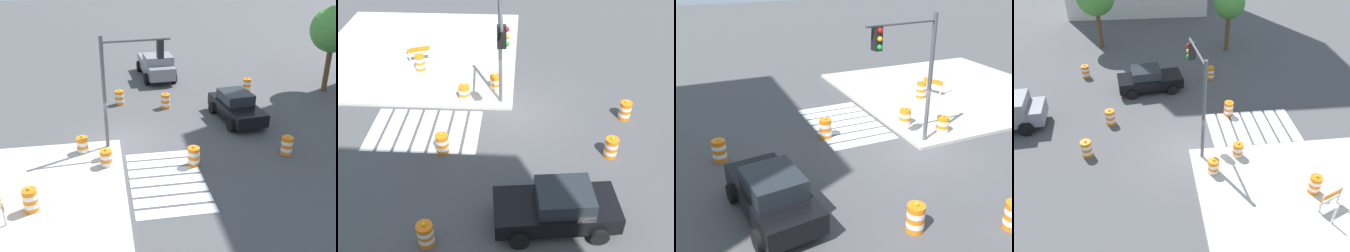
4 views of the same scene
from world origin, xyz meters
TOP-DOWN VIEW (x-y plane):
  - ground_plane at (0.00, 0.00)m, footprint 120.00×120.00m
  - sidewalk_corner at (6.00, -6.00)m, footprint 12.00×12.00m
  - crosswalk_stripes at (4.00, 1.80)m, footprint 5.10×3.20m
  - sports_car at (-1.83, 6.86)m, footprint 4.48×2.51m
  - traffic_barrel_near_corner at (2.46, -0.73)m, footprint 0.56×0.56m
  - traffic_barrel_crosswalk_end at (2.59, 7.95)m, footprint 0.56×0.56m
  - traffic_barrel_median_near at (-6.37, 9.21)m, footprint 0.56×0.56m
  - traffic_barrel_median_far at (2.88, 3.23)m, footprint 0.56×0.56m
  - traffic_barrel_far_curb at (0.96, -1.82)m, footprint 0.56×0.56m
  - traffic_barrel_lane_center at (-4.31, 3.14)m, footprint 0.56×0.56m
  - traffic_barrel_opposite_curb at (-5.40, 0.36)m, footprint 0.56×0.56m
  - traffic_barrel_on_sidewalk at (5.37, -3.63)m, footprint 0.56×0.56m
  - construction_barricade at (5.69, -4.77)m, footprint 1.43×1.18m
  - traffic_light_pole at (0.49, 0.53)m, footprint 0.62×3.28m
  - street_tree_streetside_near at (4.87, 12.88)m, footprint 2.46×2.46m

SIDE VIEW (x-z plane):
  - ground_plane at x=0.00m, z-range 0.00..0.00m
  - crosswalk_stripes at x=4.00m, z-range 0.00..0.02m
  - sidewalk_corner at x=6.00m, z-range 0.00..0.15m
  - traffic_barrel_near_corner at x=2.46m, z-range -0.06..0.96m
  - traffic_barrel_crosswalk_end at x=2.59m, z-range -0.06..0.96m
  - traffic_barrel_median_near at x=-6.37m, z-range -0.06..0.96m
  - traffic_barrel_median_far at x=2.88m, z-range -0.06..0.96m
  - traffic_barrel_far_curb at x=0.96m, z-range -0.06..0.96m
  - traffic_barrel_lane_center at x=-4.31m, z-range -0.06..0.96m
  - traffic_barrel_opposite_curb at x=-5.40m, z-range -0.06..0.96m
  - traffic_barrel_on_sidewalk at x=5.37m, z-range 0.09..1.11m
  - construction_barricade at x=5.69m, z-range 0.22..1.22m
  - sports_car at x=-1.83m, z-range 0.00..1.63m
  - street_tree_streetside_near at x=4.87m, z-range 1.25..6.32m
  - traffic_light_pole at x=0.49m, z-range 1.16..6.66m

